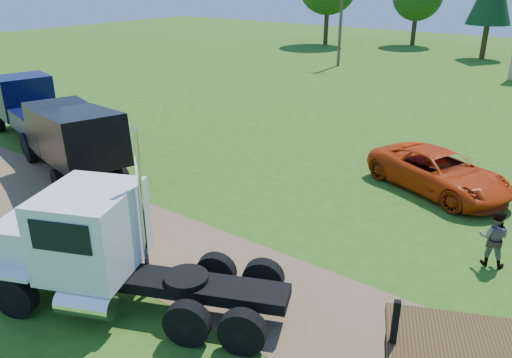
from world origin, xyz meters
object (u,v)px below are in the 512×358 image
Objects in this scene: white_semi_tractor at (96,248)px; black_dump_truck at (71,137)px; navy_truck at (30,108)px; orange_pickup at (439,172)px.

white_semi_tractor is 9.64m from black_dump_truck.
navy_truck is (-7.15, 2.21, -0.27)m from black_dump_truck.
orange_pickup is (13.28, 8.39, -1.12)m from black_dump_truck.
navy_truck is at bearing 179.94° from black_dump_truck.
white_semi_tractor reaches higher than black_dump_truck.
white_semi_tractor is at bearing -11.00° from navy_truck.
white_semi_tractor is 1.34× the size of orange_pickup.
white_semi_tractor is at bearing -178.74° from orange_pickup.
black_dump_truck is 1.08× the size of navy_truck.
orange_pickup is (4.99, 13.30, -0.83)m from white_semi_tractor.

